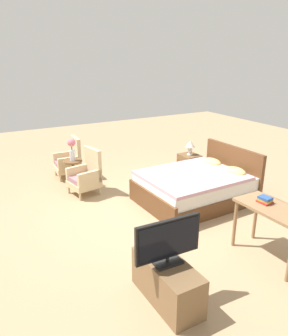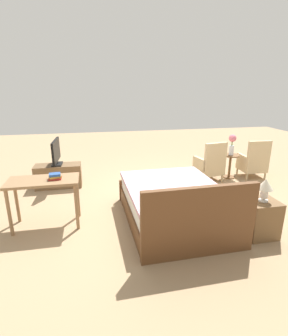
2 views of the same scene
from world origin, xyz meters
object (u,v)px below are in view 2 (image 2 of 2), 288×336
Objects in this scene: armchair_by_window_right at (210,165)px; nightstand at (260,218)px; tv_flatscreen at (56,152)px; flower_vase at (232,142)px; book_stack at (55,176)px; vanity_desk at (44,187)px; side_table at (230,163)px; table_lamp at (265,187)px; armchair_by_window_left at (253,162)px; bed at (175,205)px; tv_stand at (59,176)px.

armchair_by_window_right is 1.67× the size of nightstand.
nightstand is 4.07m from tv_flatscreen.
flower_vase reaches higher than book_stack.
vanity_desk reaches higher than nightstand.
vanity_desk is (-0.00, 1.70, -0.13)m from tv_flatscreen.
book_stack is at bearing 22.05° from side_table.
book_stack is (-0.18, 1.71, 0.03)m from tv_flatscreen.
armchair_by_window_right is at bearing -97.52° from nightstand.
nightstand is 0.53× the size of vanity_desk.
tv_flatscreen reaches higher than table_lamp.
armchair_by_window_left is 4.51m from tv_flatscreen.
armchair_by_window_left is at bearing -162.44° from vanity_desk.
book_stack is at bearing -17.60° from table_lamp.
armchair_by_window_left is 2.79× the size of table_lamp.
armchair_by_window_left is at bearing -161.64° from book_stack.
tv_flatscreen reaches higher than armchair_by_window_left.
bed is 2.65m from side_table.
flower_vase reaches higher than table_lamp.
tv_flatscreen is (3.93, -0.19, -0.08)m from flower_vase.
tv_flatscreen is (3.07, -2.62, 0.01)m from table_lamp.
side_table is 1.02× the size of nightstand.
flower_vase is 0.50× the size of tv_stand.
table_lamp is 3.03m from book_stack.
armchair_by_window_left is 4.56m from book_stack.
tv_stand is at bearing 177.64° from tv_flatscreen.
nightstand is 3.08m from book_stack.
side_table is at bearing -170.79° from armchair_by_window_right.
tv_flatscreen is at bearing -40.50° from nightstand.
table_lamp is at bearing 149.45° from bed.
book_stack reaches higher than vanity_desk.
tv_flatscreen reaches higher than vanity_desk.
side_table is at bearing -157.95° from book_stack.
book_stack is at bearing 18.36° from armchair_by_window_left.
bed is 2.14× the size of tv_stand.
book_stack is (-0.18, 0.01, 0.16)m from vanity_desk.
vanity_desk is at bearing -16.80° from table_lamp.
tv_stand is (4.48, -0.28, -0.13)m from armchair_by_window_left.
armchair_by_window_right is at bearing -157.21° from vanity_desk.
nightstand is at bearing -90.00° from table_lamp.
tv_flatscreen reaches higher than bed.
tv_flatscreen is (0.00, -0.00, 0.53)m from tv_stand.
flower_vase is at bearing -109.39° from nightstand.
flower_vase is at bearing 180.00° from side_table.
armchair_by_window_right is (-1.39, -1.71, 0.08)m from bed.
armchair_by_window_right is at bearing 9.21° from flower_vase.
armchair_by_window_right is 3.53m from book_stack.
flower_vase is at bearing -9.17° from armchair_by_window_left.
vanity_desk is (3.93, 1.51, -0.21)m from flower_vase.
side_table reaches higher than tv_stand.
flower_vase is 0.46× the size of vanity_desk.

